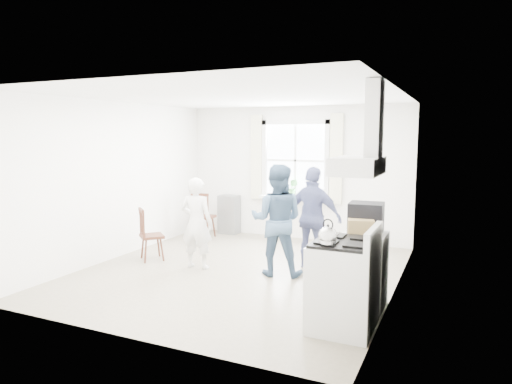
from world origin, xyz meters
name	(u,v)px	position (x,y,z in m)	size (l,w,h in m)	color
room_shell	(239,186)	(0.00, 0.00, 1.30)	(4.62, 5.12, 2.64)	gray
window_assembly	(295,165)	(0.00, 2.45, 1.46)	(1.88, 0.24, 1.70)	white
range_hood	(363,150)	(2.07, -1.35, 1.90)	(0.45, 0.76, 0.94)	silver
shelf_unit	(229,214)	(-1.40, 2.33, 0.40)	(0.40, 0.30, 0.80)	gray
gas_stove	(344,284)	(1.91, -1.35, 0.48)	(0.68, 0.76, 1.12)	silver
kettle	(328,236)	(1.79, -1.60, 1.04)	(0.19, 0.19, 0.27)	silver
low_cabinet	(364,270)	(1.98, -0.65, 0.45)	(0.50, 0.55, 0.90)	silver
stereo_stack	(366,217)	(1.97, -0.58, 1.08)	(0.42, 0.38, 0.35)	black
cardboard_box	(361,227)	(1.96, -0.80, 0.99)	(0.29, 0.21, 0.19)	#9A7F4A
windsor_chair_a	(201,211)	(-1.66, 1.65, 0.57)	(0.43, 0.42, 0.93)	#412015
windsor_chair_b	(146,229)	(-1.67, -0.08, 0.53)	(0.51, 0.51, 0.87)	#412015
person_left	(197,223)	(-0.68, -0.11, 0.71)	(0.52, 0.52, 1.41)	white
person_mid	(277,220)	(0.56, 0.10, 0.82)	(0.79, 0.79, 1.63)	#405976
person_right	(313,218)	(0.94, 0.65, 0.79)	(0.92, 0.92, 1.57)	navy
potted_plant	(293,188)	(0.00, 2.36, 1.02)	(0.19, 0.19, 0.35)	#357735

